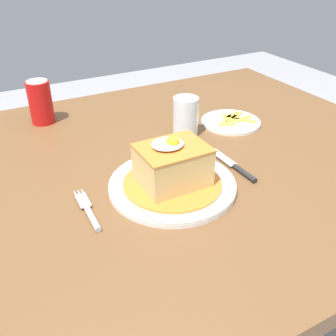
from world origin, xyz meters
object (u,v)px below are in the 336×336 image
(soda_can, at_px, (40,102))
(drinking_glass, at_px, (186,119))
(main_plate, at_px, (172,185))
(side_plate_fries, at_px, (231,122))
(fork, at_px, (89,212))
(knife, at_px, (238,168))

(soda_can, relative_size, drinking_glass, 1.18)
(main_plate, distance_m, soda_can, 0.51)
(drinking_glass, bearing_deg, side_plate_fries, -0.43)
(fork, distance_m, soda_can, 0.49)
(main_plate, height_order, knife, main_plate)
(fork, distance_m, knife, 0.36)
(drinking_glass, bearing_deg, main_plate, -126.50)
(main_plate, relative_size, fork, 1.94)
(main_plate, bearing_deg, fork, -178.59)
(soda_can, distance_m, drinking_glass, 0.42)
(knife, xyz_separation_m, soda_can, (-0.33, 0.49, 0.06))
(main_plate, xyz_separation_m, soda_can, (-0.16, 0.48, 0.05))
(main_plate, distance_m, side_plate_fries, 0.38)
(main_plate, relative_size, soda_can, 2.21)
(side_plate_fries, bearing_deg, fork, -156.43)
(side_plate_fries, bearing_deg, drinking_glass, 179.57)
(main_plate, distance_m, fork, 0.19)
(knife, bearing_deg, side_plate_fries, 57.09)
(main_plate, xyz_separation_m, fork, (-0.19, -0.00, -0.00))
(fork, xyz_separation_m, side_plate_fries, (0.50, 0.22, -0.00))
(side_plate_fries, bearing_deg, main_plate, -145.66)
(knife, bearing_deg, main_plate, 177.02)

